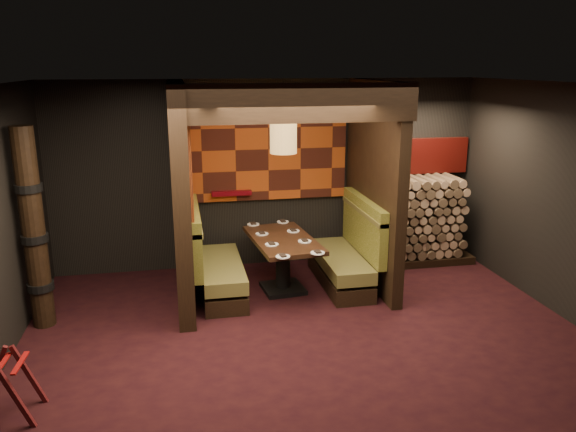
# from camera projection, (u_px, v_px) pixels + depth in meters

# --- Properties ---
(floor) EXTENTS (6.50, 5.50, 0.02)m
(floor) POSITION_uv_depth(u_px,v_px,m) (310.00, 344.00, 6.35)
(floor) COLOR black
(floor) RESTS_ON ground
(ceiling) EXTENTS (6.50, 5.50, 0.02)m
(ceiling) POSITION_uv_depth(u_px,v_px,m) (313.00, 84.00, 5.59)
(ceiling) COLOR black
(ceiling) RESTS_ON ground
(wall_back) EXTENTS (6.50, 0.02, 2.85)m
(wall_back) POSITION_uv_depth(u_px,v_px,m) (269.00, 174.00, 8.58)
(wall_back) COLOR black
(wall_back) RESTS_ON ground
(wall_front) EXTENTS (6.50, 0.02, 2.85)m
(wall_front) POSITION_uv_depth(u_px,v_px,m) (420.00, 347.00, 3.36)
(wall_front) COLOR black
(wall_front) RESTS_ON ground
(partition_left) EXTENTS (0.20, 2.20, 2.85)m
(partition_left) POSITION_uv_depth(u_px,v_px,m) (181.00, 194.00, 7.28)
(partition_left) COLOR black
(partition_left) RESTS_ON floor
(partition_right) EXTENTS (0.15, 2.10, 2.85)m
(partition_right) POSITION_uv_depth(u_px,v_px,m) (374.00, 185.00, 7.83)
(partition_right) COLOR black
(partition_right) RESTS_ON floor
(header_beam) EXTENTS (2.85, 0.18, 0.44)m
(header_beam) POSITION_uv_depth(u_px,v_px,m) (296.00, 103.00, 6.31)
(header_beam) COLOR black
(header_beam) RESTS_ON partition_left
(tapa_back_panel) EXTENTS (2.40, 0.06, 1.55)m
(tapa_back_panel) POSITION_uv_depth(u_px,v_px,m) (268.00, 149.00, 8.43)
(tapa_back_panel) COLOR #A74113
(tapa_back_panel) RESTS_ON wall_back
(tapa_side_panel) EXTENTS (0.04, 1.85, 1.45)m
(tapa_side_panel) POSITION_uv_depth(u_px,v_px,m) (188.00, 159.00, 7.36)
(tapa_side_panel) COLOR #A74113
(tapa_side_panel) RESTS_ON partition_left
(lacquer_shelf) EXTENTS (0.60, 0.12, 0.07)m
(lacquer_shelf) POSITION_uv_depth(u_px,v_px,m) (231.00, 193.00, 8.43)
(lacquer_shelf) COLOR #5C060E
(lacquer_shelf) RESTS_ON wall_back
(booth_bench_left) EXTENTS (0.68, 1.60, 1.14)m
(booth_bench_left) POSITION_uv_depth(u_px,v_px,m) (214.00, 266.00, 7.62)
(booth_bench_left) COLOR black
(booth_bench_left) RESTS_ON floor
(booth_bench_right) EXTENTS (0.68, 1.60, 1.14)m
(booth_bench_right) POSITION_uv_depth(u_px,v_px,m) (347.00, 257.00, 7.98)
(booth_bench_right) COLOR black
(booth_bench_right) RESTS_ON floor
(dining_table) EXTENTS (0.94, 1.53, 0.77)m
(dining_table) POSITION_uv_depth(u_px,v_px,m) (283.00, 254.00, 7.70)
(dining_table) COLOR black
(dining_table) RESTS_ON floor
(place_settings) EXTENTS (0.80, 1.71, 0.03)m
(place_settings) POSITION_uv_depth(u_px,v_px,m) (283.00, 237.00, 7.63)
(place_settings) COLOR white
(place_settings) RESTS_ON dining_table
(pendant_lamp) EXTENTS (0.35, 0.35, 0.91)m
(pendant_lamp) POSITION_uv_depth(u_px,v_px,m) (283.00, 136.00, 7.22)
(pendant_lamp) COLOR #A0793F
(pendant_lamp) RESTS_ON ceiling
(luggage_rack) EXTENTS (0.61, 0.45, 0.64)m
(luggage_rack) POSITION_uv_depth(u_px,v_px,m) (5.00, 385.00, 4.96)
(luggage_rack) COLOR #471012
(luggage_rack) RESTS_ON floor
(totem_column) EXTENTS (0.31, 0.31, 2.40)m
(totem_column) POSITION_uv_depth(u_px,v_px,m) (34.00, 231.00, 6.50)
(totem_column) COLOR black
(totem_column) RESTS_ON floor
(firewood_stack) EXTENTS (1.73, 0.70, 1.36)m
(firewood_stack) POSITION_uv_depth(u_px,v_px,m) (417.00, 220.00, 8.82)
(firewood_stack) COLOR black
(firewood_stack) RESTS_ON floor
(mosaic_header) EXTENTS (1.83, 0.10, 0.56)m
(mosaic_header) POSITION_uv_depth(u_px,v_px,m) (412.00, 156.00, 8.88)
(mosaic_header) COLOR #66100B
(mosaic_header) RESTS_ON wall_back
(bay_front_post) EXTENTS (0.08, 0.08, 2.85)m
(bay_front_post) POSITION_uv_depth(u_px,v_px,m) (373.00, 181.00, 8.09)
(bay_front_post) COLOR black
(bay_front_post) RESTS_ON floor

